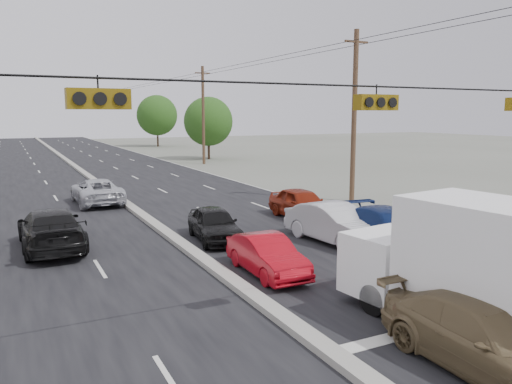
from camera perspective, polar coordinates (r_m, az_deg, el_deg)
ground at (r=11.91m, az=6.77°, el=-17.03°), size 200.00×200.00×0.00m
road_surface at (r=39.69m, az=-17.79°, el=0.97°), size 20.00×160.00×0.02m
center_median at (r=39.68m, az=-17.80°, el=1.11°), size 0.50×160.00×0.20m
utility_pole_right_b at (r=30.20m, az=11.16°, el=8.59°), size 1.60×0.30×10.00m
utility_pole_right_c at (r=52.27m, az=-6.05°, el=8.78°), size 1.60×0.30×10.00m
traffic_signals at (r=11.56m, az=13.18°, el=10.15°), size 25.00×0.30×0.54m
tree_right_mid at (r=57.84m, az=-5.47°, el=8.03°), size 5.60×5.60×7.14m
tree_right_far at (r=81.90m, az=-11.24°, el=8.59°), size 6.40×6.40×8.16m
box_truck at (r=12.66m, az=24.19°, el=-8.03°), size 2.98×6.67×3.27m
tan_sedan at (r=11.46m, az=24.99°, el=-15.02°), size 2.01×4.89×1.42m
red_sedan at (r=16.36m, az=1.26°, el=-7.28°), size 1.41×3.86×1.26m
queue_car_a at (r=20.67m, az=-4.76°, el=-3.69°), size 2.13×4.25×1.39m
queue_car_b at (r=20.48m, az=9.00°, el=-3.62°), size 2.16×4.95×1.58m
queue_car_d at (r=19.82m, az=15.13°, el=-4.25°), size 2.61×5.57×1.57m
queue_car_e at (r=24.88m, az=5.24°, el=-1.39°), size 1.88×4.49×1.52m
oncoming_near at (r=20.86m, az=-22.39°, el=-3.95°), size 2.32×5.51×1.59m
oncoming_far at (r=30.41m, az=-17.73°, el=0.06°), size 2.49×5.31×1.47m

